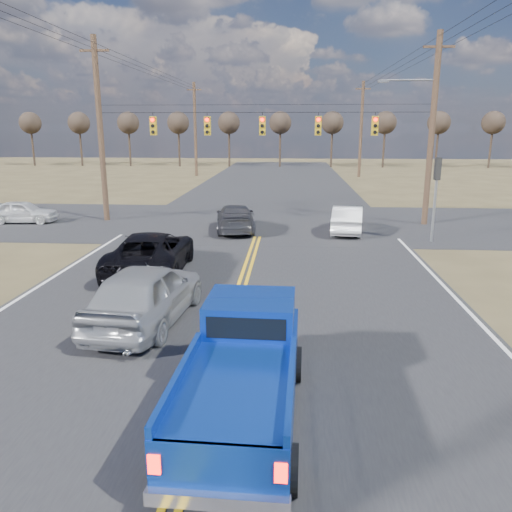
# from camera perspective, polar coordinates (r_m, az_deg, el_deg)

# --- Properties ---
(ground) EXTENTS (160.00, 160.00, 0.00)m
(ground) POSITION_cam_1_polar(r_m,az_deg,el_deg) (11.19, -4.81, -13.20)
(ground) COLOR brown
(ground) RESTS_ON ground
(road_main) EXTENTS (14.00, 120.00, 0.02)m
(road_main) POSITION_cam_1_polar(r_m,az_deg,el_deg) (20.52, -0.60, -0.21)
(road_main) COLOR #28282B
(road_main) RESTS_ON ground
(road_cross) EXTENTS (120.00, 12.00, 0.02)m
(road_cross) POSITION_cam_1_polar(r_m,az_deg,el_deg) (28.32, 0.70, 3.86)
(road_cross) COLOR #28282B
(road_cross) RESTS_ON ground
(signal_gantry) EXTENTS (19.60, 4.83, 10.00)m
(signal_gantry) POSITION_cam_1_polar(r_m,az_deg,el_deg) (27.60, 1.78, 14.16)
(signal_gantry) COLOR #473323
(signal_gantry) RESTS_ON ground
(utility_poles) EXTENTS (19.60, 58.32, 10.00)m
(utility_poles) POSITION_cam_1_polar(r_m,az_deg,el_deg) (26.84, 0.61, 14.51)
(utility_poles) COLOR #473323
(utility_poles) RESTS_ON ground
(treeline) EXTENTS (87.00, 117.80, 7.40)m
(treeline) POSITION_cam_1_polar(r_m,az_deg,el_deg) (36.79, 1.57, 15.21)
(treeline) COLOR #33261C
(treeline) RESTS_ON ground
(pickup_truck) EXTENTS (2.19, 5.21, 1.93)m
(pickup_truck) POSITION_cam_1_polar(r_m,az_deg,el_deg) (9.20, -1.45, -13.02)
(pickup_truck) COLOR black
(pickup_truck) RESTS_ON ground
(silver_suv) EXTENTS (2.52, 5.17, 1.70)m
(silver_suv) POSITION_cam_1_polar(r_m,az_deg,el_deg) (13.82, -12.46, -4.19)
(silver_suv) COLOR #95979D
(silver_suv) RESTS_ON ground
(black_suv) EXTENTS (2.81, 5.64, 1.53)m
(black_suv) POSITION_cam_1_polar(r_m,az_deg,el_deg) (18.66, -11.89, 0.42)
(black_suv) COLOR black
(black_suv) RESTS_ON ground
(white_car_queue) EXTENTS (2.01, 4.35, 1.38)m
(white_car_queue) POSITION_cam_1_polar(r_m,az_deg,el_deg) (25.83, 10.40, 4.16)
(white_car_queue) COLOR white
(white_car_queue) RESTS_ON ground
(dgrey_car_queue) EXTENTS (2.55, 4.95, 1.37)m
(dgrey_car_queue) POSITION_cam_1_polar(r_m,az_deg,el_deg) (25.85, -2.38, 4.38)
(dgrey_car_queue) COLOR #39393E
(dgrey_car_queue) RESTS_ON ground
(cross_car_west) EXTENTS (1.84, 3.85, 1.27)m
(cross_car_west) POSITION_cam_1_polar(r_m,az_deg,el_deg) (30.95, -25.12, 4.60)
(cross_car_west) COLOR silver
(cross_car_west) RESTS_ON ground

